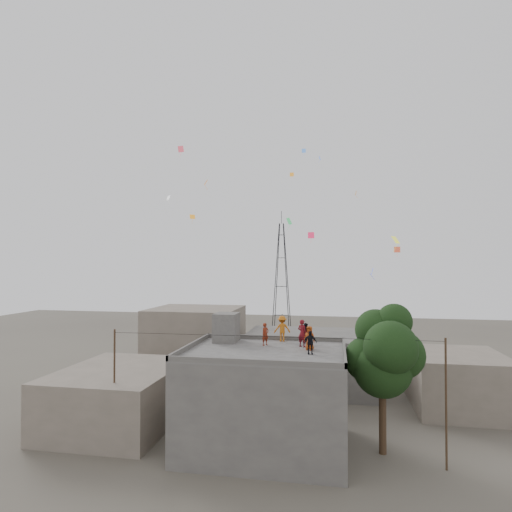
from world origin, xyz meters
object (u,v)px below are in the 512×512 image
at_px(person_red_adult, 302,333).
at_px(person_dark_adult, 310,342).
at_px(stair_head_box, 226,327).
at_px(transmission_tower, 282,280).
at_px(tree, 385,353).

xyz_separation_m(person_red_adult, person_dark_adult, (0.64, -2.22, -0.19)).
relative_size(stair_head_box, transmission_tower, 0.10).
bearing_deg(person_red_adult, stair_head_box, 19.05).
height_order(person_red_adult, person_dark_adult, person_red_adult).
distance_m(tree, person_red_adult, 5.33).
xyz_separation_m(tree, transmission_tower, (-11.37, 39.40, 2.97)).
height_order(stair_head_box, person_dark_adult, stair_head_box).
relative_size(transmission_tower, person_red_adult, 11.13).
bearing_deg(tree, person_dark_adult, -165.48).
distance_m(stair_head_box, tree, 10.80).
relative_size(person_red_adult, person_dark_adult, 1.27).
bearing_deg(tree, transmission_tower, 106.09).
height_order(tree, person_red_adult, tree).
bearing_deg(person_red_adult, person_dark_adult, 135.11).
distance_m(tree, person_dark_adult, 4.71).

